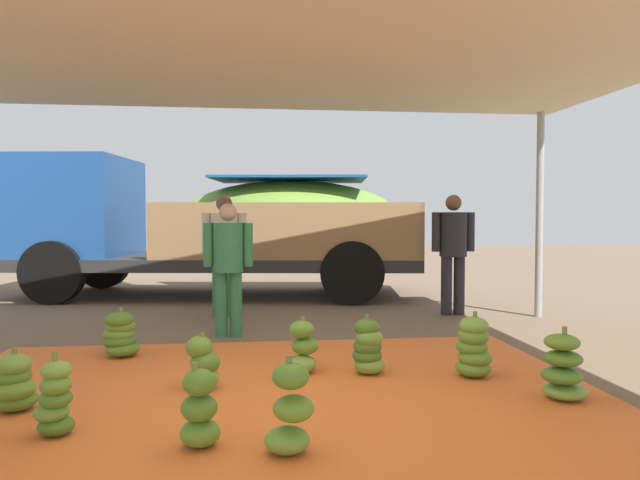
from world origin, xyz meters
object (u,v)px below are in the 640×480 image
(banana_bunch_0, at_px, (290,412))
(banana_bunch_1, at_px, (200,411))
(banana_bunch_5, at_px, (203,364))
(worker_0, at_px, (224,246))
(worker_2, at_px, (228,259))
(banana_bunch_2, at_px, (55,401))
(banana_bunch_9, at_px, (14,384))
(worker_1, at_px, (453,245))
(banana_bunch_7, at_px, (120,335))
(banana_bunch_8, at_px, (473,349))
(banana_bunch_3, at_px, (563,369))
(banana_bunch_4, at_px, (368,348))
(banana_bunch_6, at_px, (303,348))
(cargo_truck_main, at_px, (206,223))

(banana_bunch_0, distance_m, banana_bunch_1, 0.55)
(banana_bunch_5, xyz_separation_m, worker_0, (0.02, 3.48, 0.77))
(banana_bunch_5, distance_m, worker_2, 2.21)
(banana_bunch_5, bearing_deg, banana_bunch_1, -86.17)
(banana_bunch_1, height_order, banana_bunch_2, banana_bunch_2)
(banana_bunch_9, relative_size, worker_1, 0.27)
(banana_bunch_7, distance_m, banana_bunch_8, 3.35)
(banana_bunch_0, height_order, banana_bunch_7, banana_bunch_0)
(banana_bunch_2, relative_size, banana_bunch_7, 1.10)
(banana_bunch_3, distance_m, banana_bunch_4, 1.57)
(banana_bunch_2, xyz_separation_m, worker_1, (4.03, 4.19, 0.75))
(banana_bunch_0, distance_m, worker_1, 5.36)
(banana_bunch_0, bearing_deg, banana_bunch_7, 120.35)
(banana_bunch_0, height_order, banana_bunch_6, banana_bunch_0)
(banana_bunch_1, distance_m, banana_bunch_8, 2.54)
(banana_bunch_3, distance_m, cargo_truck_main, 7.13)
(banana_bunch_2, height_order, worker_0, worker_0)
(banana_bunch_2, bearing_deg, banana_bunch_1, -17.60)
(banana_bunch_3, bearing_deg, cargo_truck_main, 116.13)
(banana_bunch_7, distance_m, worker_0, 2.56)
(banana_bunch_2, height_order, worker_2, worker_2)
(banana_bunch_0, relative_size, banana_bunch_8, 1.01)
(banana_bunch_6, bearing_deg, banana_bunch_0, -97.21)
(banana_bunch_0, height_order, banana_bunch_5, banana_bunch_0)
(worker_1, bearing_deg, banana_bunch_4, -121.09)
(banana_bunch_6, height_order, worker_0, worker_0)
(banana_bunch_9, height_order, worker_2, worker_2)
(banana_bunch_9, bearing_deg, banana_bunch_3, -2.58)
(worker_2, bearing_deg, banana_bunch_1, -90.73)
(banana_bunch_3, bearing_deg, banana_bunch_5, 167.84)
(worker_0, relative_size, worker_1, 0.99)
(banana_bunch_3, relative_size, banana_bunch_9, 1.21)
(banana_bunch_2, distance_m, worker_1, 5.86)
(worker_0, xyz_separation_m, worker_1, (3.18, -0.20, 0.01))
(banana_bunch_5, height_order, banana_bunch_6, banana_bunch_6)
(cargo_truck_main, distance_m, worker_1, 4.38)
(banana_bunch_1, relative_size, banana_bunch_4, 0.97)
(banana_bunch_8, bearing_deg, banana_bunch_9, -172.01)
(banana_bunch_2, xyz_separation_m, worker_0, (0.85, 4.39, 0.74))
(banana_bunch_0, distance_m, banana_bunch_5, 1.48)
(banana_bunch_4, relative_size, worker_1, 0.31)
(banana_bunch_7, bearing_deg, banana_bunch_3, -26.52)
(banana_bunch_1, xyz_separation_m, worker_1, (3.11, 4.48, 0.76))
(banana_bunch_9, height_order, cargo_truck_main, cargo_truck_main)
(banana_bunch_3, bearing_deg, worker_2, 133.90)
(banana_bunch_2, distance_m, worker_2, 3.22)
(banana_bunch_4, height_order, worker_0, worker_0)
(worker_1, xyz_separation_m, worker_2, (-3.07, -1.19, -0.09))
(banana_bunch_0, relative_size, banana_bunch_4, 1.08)
(banana_bunch_4, xyz_separation_m, banana_bunch_7, (-2.28, 0.92, -0.02))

